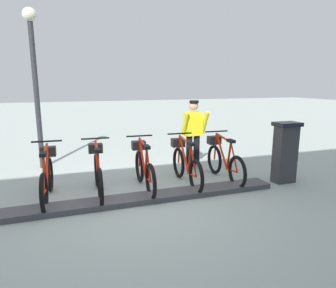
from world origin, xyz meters
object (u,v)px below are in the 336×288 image
at_px(bike_docked_2, 144,168).
at_px(bike_docked_3, 98,172).
at_px(worker_near_rack, 193,132).
at_px(bike_docked_0, 223,160).
at_px(bike_docked_1, 185,164).
at_px(lamp_post, 34,66).
at_px(payment_kiosk, 285,151).
at_px(bike_docked_4, 47,177).

bearing_deg(bike_docked_2, bike_docked_3, 90.00).
xyz_separation_m(bike_docked_3, worker_near_rack, (1.03, -2.40, 0.48)).
xyz_separation_m(bike_docked_0, worker_near_rack, (1.03, 0.27, 0.48)).
relative_size(bike_docked_1, lamp_post, 0.46).
xyz_separation_m(payment_kiosk, lamp_post, (2.83, 4.92, 1.80)).
height_order(bike_docked_2, worker_near_rack, worker_near_rack).
relative_size(bike_docked_0, lamp_post, 0.46).
distance_m(payment_kiosk, lamp_post, 5.95).
bearing_deg(bike_docked_0, lamp_post, 59.20).
distance_m(bike_docked_0, bike_docked_1, 0.89).
bearing_deg(worker_near_rack, payment_kiosk, -139.09).
bearing_deg(worker_near_rack, bike_docked_1, 148.93).
height_order(payment_kiosk, bike_docked_3, payment_kiosk).
bearing_deg(payment_kiosk, bike_docked_2, 78.85).
relative_size(payment_kiosk, worker_near_rack, 0.77).
distance_m(worker_near_rack, lamp_post, 4.05).
height_order(bike_docked_0, lamp_post, lamp_post).
bearing_deg(bike_docked_0, payment_kiosk, -117.00).
bearing_deg(bike_docked_2, bike_docked_0, -90.00).
bearing_deg(payment_kiosk, lamp_post, 60.04).
distance_m(bike_docked_4, worker_near_rack, 3.48).
bearing_deg(lamp_post, bike_docked_0, -120.80).
xyz_separation_m(bike_docked_2, bike_docked_4, (0.00, 1.78, 0.00)).
bearing_deg(worker_near_rack, bike_docked_0, -165.48).
bearing_deg(payment_kiosk, bike_docked_3, 81.42).
xyz_separation_m(bike_docked_2, worker_near_rack, (1.03, -1.51, 0.48)).
bearing_deg(bike_docked_0, bike_docked_1, 90.00).
height_order(payment_kiosk, bike_docked_0, payment_kiosk).
xyz_separation_m(bike_docked_0, bike_docked_4, (0.00, 3.56, 0.00)).
xyz_separation_m(bike_docked_4, lamp_post, (2.26, 0.24, 2.04)).
bearing_deg(worker_near_rack, bike_docked_3, 113.27).
relative_size(payment_kiosk, bike_docked_0, 0.74).
xyz_separation_m(bike_docked_1, bike_docked_2, (0.00, 0.89, 0.00)).
height_order(payment_kiosk, bike_docked_4, payment_kiosk).
distance_m(bike_docked_2, worker_near_rack, 1.89).
distance_m(payment_kiosk, worker_near_rack, 2.14).
relative_size(payment_kiosk, lamp_post, 0.34).
bearing_deg(bike_docked_2, bike_docked_4, 90.00).
xyz_separation_m(bike_docked_3, bike_docked_4, (0.00, 0.89, 0.00)).
distance_m(bike_docked_0, worker_near_rack, 1.17).
bearing_deg(bike_docked_4, lamp_post, 6.03).
bearing_deg(bike_docked_3, bike_docked_1, -90.00).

